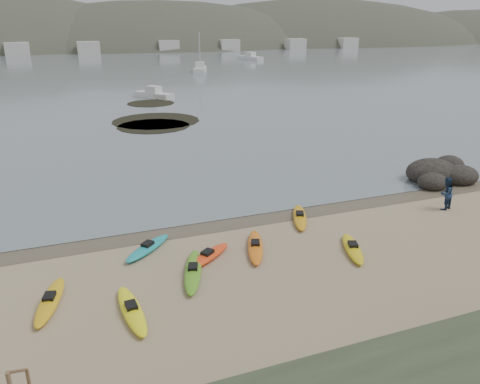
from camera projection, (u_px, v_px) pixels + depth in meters
name	position (u px, v px, depth m)	size (l,w,h in m)	color
ground	(240.00, 218.00, 25.74)	(600.00, 600.00, 0.00)	tan
wet_sand	(242.00, 220.00, 25.47)	(60.00, 60.00, 0.00)	brown
water	(68.00, 39.00, 289.19)	(1200.00, 1200.00, 0.00)	slate
kayaks	(212.00, 259.00, 20.86)	(14.90, 9.12, 0.34)	#F94415
person_east	(446.00, 193.00, 26.58)	(0.93, 0.72, 1.91)	navy
rock_cluster	(440.00, 177.00, 31.74)	(5.29, 3.89, 1.79)	black
kelp_mats	(154.00, 118.00, 52.01)	(9.39, 21.09, 0.04)	black
moored_boats	(73.00, 71.00, 96.23)	(95.13, 66.37, 1.37)	silver
far_hills	(171.00, 82.00, 214.66)	(550.00, 135.00, 80.00)	#384235
far_town	(102.00, 48.00, 154.38)	(199.00, 5.00, 4.00)	beige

